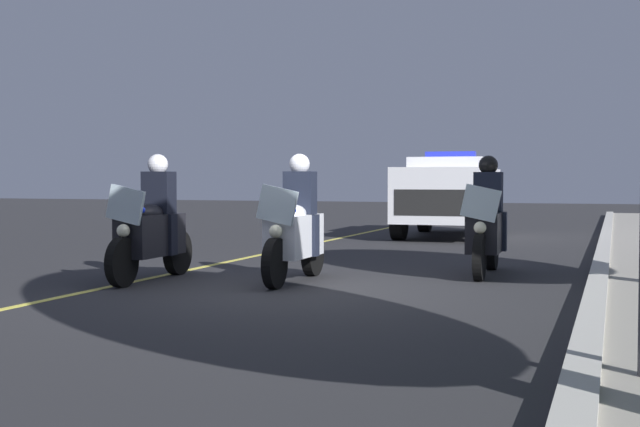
% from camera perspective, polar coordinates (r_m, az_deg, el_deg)
% --- Properties ---
extents(ground_plane, '(80.00, 80.00, 0.00)m').
position_cam_1_polar(ground_plane, '(10.39, -2.35, -5.23)').
color(ground_plane, '#28282B').
extents(curb_strip, '(48.00, 0.24, 0.15)m').
position_cam_1_polar(curb_strip, '(9.64, 18.40, -5.49)').
color(curb_strip, '#B7B5AD').
rests_on(curb_strip, ground).
extents(lane_stripe_center, '(48.00, 0.12, 0.01)m').
position_cam_1_polar(lane_stripe_center, '(11.40, -12.76, -4.59)').
color(lane_stripe_center, '#E0D14C').
rests_on(lane_stripe_center, ground).
extents(police_motorcycle_lead_left, '(2.14, 0.58, 1.72)m').
position_cam_1_polar(police_motorcycle_lead_left, '(11.46, -11.47, -1.06)').
color(police_motorcycle_lead_left, black).
rests_on(police_motorcycle_lead_left, ground).
extents(police_motorcycle_lead_right, '(2.14, 0.58, 1.72)m').
position_cam_1_polar(police_motorcycle_lead_right, '(11.09, -1.72, -1.12)').
color(police_motorcycle_lead_right, black).
rests_on(police_motorcycle_lead_right, ground).
extents(police_motorcycle_trailing, '(2.14, 0.58, 1.72)m').
position_cam_1_polar(police_motorcycle_trailing, '(12.13, 11.35, -0.87)').
color(police_motorcycle_trailing, black).
rests_on(police_motorcycle_trailing, ground).
extents(police_suv, '(4.96, 2.19, 2.05)m').
position_cam_1_polar(police_suv, '(20.26, 8.90, 1.45)').
color(police_suv, silver).
rests_on(police_suv, ground).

